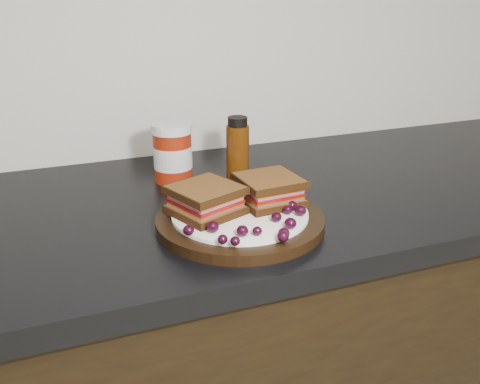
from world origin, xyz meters
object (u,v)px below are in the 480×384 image
object	(u,v)px
sandwich_left	(206,200)
condiment_jar	(173,152)
oil_bottle	(238,149)
plate	(240,220)

from	to	relation	value
sandwich_left	condiment_jar	world-z (taller)	condiment_jar
sandwich_left	oil_bottle	distance (m)	0.23
plate	oil_bottle	size ratio (longest dim) A/B	2.16
plate	sandwich_left	size ratio (longest dim) A/B	2.73
plate	condiment_jar	size ratio (longest dim) A/B	2.35
condiment_jar	oil_bottle	bearing A→B (deg)	-17.38
condiment_jar	oil_bottle	xyz separation A→B (m)	(0.12, -0.04, 0.01)
condiment_jar	sandwich_left	bearing A→B (deg)	-91.30
plate	sandwich_left	xyz separation A→B (m)	(-0.05, 0.02, 0.04)
sandwich_left	plate	bearing A→B (deg)	-40.18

